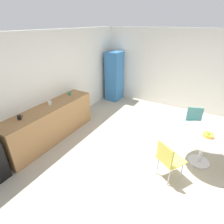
% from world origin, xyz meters
% --- Properties ---
extents(ground_plane, '(6.00, 6.00, 0.00)m').
position_xyz_m(ground_plane, '(0.00, 0.00, 0.00)').
color(ground_plane, '#B2A893').
extents(wall_back, '(6.00, 0.10, 2.60)m').
position_xyz_m(wall_back, '(0.00, 3.00, 1.30)').
color(wall_back, white).
rests_on(wall_back, ground_plane).
extents(wall_side_right, '(0.10, 6.00, 2.60)m').
position_xyz_m(wall_side_right, '(3.00, 0.00, 1.30)').
color(wall_side_right, white).
rests_on(wall_side_right, ground_plane).
extents(counter_block, '(2.57, 0.60, 0.90)m').
position_xyz_m(counter_block, '(-0.61, 2.65, 0.45)').
color(counter_block, '#9E7042').
rests_on(counter_block, ground_plane).
extents(locker_cabinet, '(0.60, 0.50, 1.80)m').
position_xyz_m(locker_cabinet, '(2.55, 2.55, 0.90)').
color(locker_cabinet, '#3372B2').
rests_on(locker_cabinet, ground_plane).
extents(round_table, '(1.13, 1.13, 0.72)m').
position_xyz_m(round_table, '(0.29, -0.83, 0.59)').
color(round_table, silver).
rests_on(round_table, ground_plane).
extents(chair_teal, '(0.53, 0.53, 0.83)m').
position_xyz_m(chair_teal, '(1.23, -0.52, 0.52)').
color(chair_teal, silver).
rests_on(chair_teal, ground_plane).
extents(chair_yellow, '(0.58, 0.58, 0.83)m').
position_xyz_m(chair_yellow, '(-0.53, -0.29, 0.52)').
color(chair_yellow, silver).
rests_on(chair_yellow, ground_plane).
extents(fruit_bowl, '(0.21, 0.21, 0.11)m').
position_xyz_m(fruit_bowl, '(0.24, -0.85, 0.76)').
color(fruit_bowl, gold).
rests_on(fruit_bowl, round_table).
extents(mug_white, '(0.13, 0.08, 0.09)m').
position_xyz_m(mug_white, '(-0.49, 2.72, 0.95)').
color(mug_white, white).
rests_on(mug_white, counter_block).
extents(mug_green, '(0.13, 0.08, 0.09)m').
position_xyz_m(mug_green, '(-1.35, 2.70, 0.95)').
color(mug_green, black).
rests_on(mug_green, counter_block).
extents(mug_red, '(0.13, 0.08, 0.09)m').
position_xyz_m(mug_red, '(0.26, 2.74, 0.95)').
color(mug_red, '#338C59').
rests_on(mug_red, counter_block).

